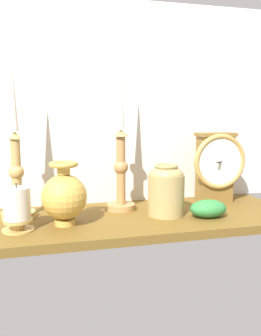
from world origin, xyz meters
TOP-DOWN VIEW (x-y plane):
  - ground_plane at (0.00, 0.00)cm, footprint 100.00×36.00cm
  - back_wall at (0.00, 18.50)cm, footprint 120.00×2.00cm
  - mantel_clock at (32.60, 8.51)cm, footprint 18.04×9.55cm
  - candlestick_tall_left at (-0.41, 7.18)cm, footprint 8.74×8.74cm
  - candlestick_tall_center at (-30.31, 6.09)cm, footprint 9.61×9.61cm
  - brass_vase_bulbous at (-17.98, -4.07)cm, footprint 12.01×12.01cm
  - brass_vase_jar at (11.31, -1.95)cm, footprint 10.54×10.54cm
  - pillar_candle_front at (-29.85, -5.95)cm, footprint 8.07×8.07cm
  - ivy_sprig at (22.22, -7.18)cm, footprint 10.78×7.54cm

SIDE VIEW (x-z plane):
  - ground_plane at x=0.00cm, z-range -2.40..0.00cm
  - ivy_sprig at x=22.22cm, z-range 0.00..5.06cm
  - pillar_candle_front at x=-29.85cm, z-range -0.48..11.78cm
  - brass_vase_jar at x=11.31cm, z-range 0.30..15.29cm
  - brass_vase_bulbous at x=-17.98cm, z-range -0.57..16.40cm
  - mantel_clock at x=32.60cm, z-range 0.78..23.95cm
  - candlestick_tall_center at x=-30.31cm, z-range -8.19..36.84cm
  - candlestick_tall_left at x=-0.41cm, z-range -8.20..38.29cm
  - back_wall at x=0.00cm, z-range 0.00..65.00cm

